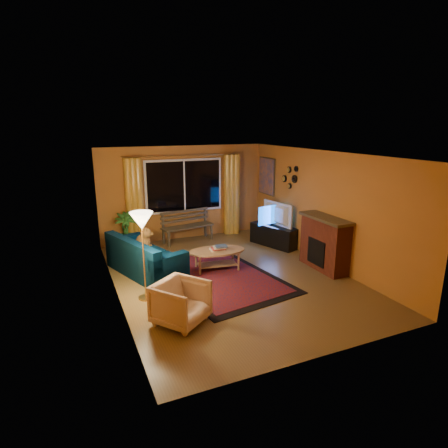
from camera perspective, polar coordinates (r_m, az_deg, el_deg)
name	(u,v)px	position (r m, az deg, el deg)	size (l,w,h in m)	color
floor	(230,277)	(7.80, 0.89, -8.07)	(4.50, 6.00, 0.02)	brown
ceiling	(230,153)	(7.20, 0.97, 10.72)	(4.50, 6.00, 0.02)	white
wall_back	(184,193)	(10.16, -6.14, 4.74)	(4.50, 0.02, 2.50)	#BD742E
wall_left	(112,230)	(6.81, -16.65, -0.95)	(0.02, 6.00, 2.50)	#BD742E
wall_right	(323,208)	(8.56, 14.84, 2.38)	(0.02, 6.00, 2.50)	#BD742E
window	(184,186)	(10.06, -6.06, 5.80)	(2.00, 0.02, 1.30)	black
curtain_rod	(184,156)	(9.92, -6.11, 10.32)	(0.03, 0.03, 3.20)	#BF8C3F
curtain_left	(135,203)	(9.75, -13.48, 3.19)	(0.36, 0.36, 2.24)	gold
curtain_right	(231,195)	(10.54, 1.13, 4.48)	(0.36, 0.36, 2.24)	gold
bench	(188,234)	(10.00, -5.53, -1.54)	(1.39, 0.41, 0.42)	#3F3622
potted_plant	(126,232)	(9.51, -14.71, -1.16)	(0.54, 0.54, 0.96)	#235B1E
sofa	(146,256)	(8.00, -11.86, -4.73)	(0.83, 1.93, 0.78)	#011831
dog	(143,239)	(8.34, -12.24, -2.19)	(0.33, 0.45, 0.49)	olive
armchair	(181,301)	(6.00, -6.59, -11.56)	(0.73, 0.69, 0.75)	beige
floor_lamp	(144,256)	(6.72, -12.15, -4.83)	(0.27, 0.27, 1.61)	#BF8C3F
rug	(217,276)	(7.81, -1.11, -7.87)	(2.03, 3.21, 0.02)	maroon
coffee_table	(217,260)	(8.09, -1.07, -5.46)	(1.21, 1.21, 0.44)	tan
tv_console	(274,236)	(9.72, 7.61, -1.75)	(0.43, 1.28, 0.53)	black
television	(275,214)	(9.57, 7.72, 1.49)	(1.03, 0.14, 0.60)	black
fireplace	(325,244)	(8.31, 15.07, -3.01)	(0.40, 1.20, 1.10)	maroon
mirror_cluster	(290,176)	(9.48, 9.96, 7.22)	(0.06, 0.60, 0.56)	black
painting	(267,176)	(10.47, 6.50, 7.25)	(0.04, 0.76, 0.96)	orange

